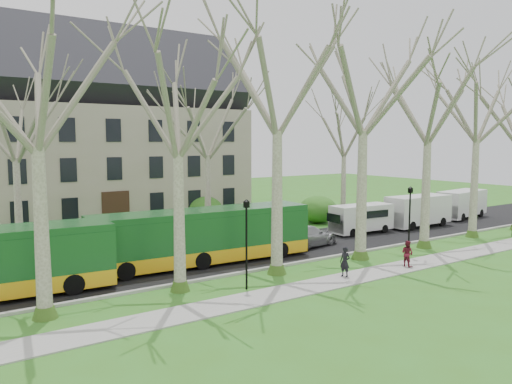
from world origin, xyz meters
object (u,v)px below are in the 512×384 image
van_a (361,219)px  pedestrian_a (345,262)px  van_c (462,204)px  bus_follow (204,236)px  sedan (306,236)px  van_b (418,211)px  pedestrian_b (407,253)px

van_a → pedestrian_a: size_ratio=3.19×
van_c → pedestrian_a: bearing=-167.8°
bus_follow → sedan: 7.96m
van_a → van_b: bearing=-1.8°
bus_follow → pedestrian_b: bus_follow is taller
sedan → bus_follow: bearing=79.5°
bus_follow → van_c: bus_follow is taller
van_a → pedestrian_b: bearing=-117.9°
pedestrian_b → van_c: bearing=-66.8°
van_c → pedestrian_b: van_c is taller
van_b → pedestrian_b: size_ratio=3.98×
van_b → pedestrian_a: van_b is taller
van_a → pedestrian_a: 12.96m
van_a → van_b: 6.06m
van_c → pedestrian_a: (-23.28, -8.54, -0.48)m
pedestrian_a → bus_follow: bearing=-157.7°
sedan → pedestrian_a: size_ratio=3.21×
sedan → van_c: (20.11, 1.63, 0.53)m
bus_follow → van_b: bearing=5.9°
van_b → pedestrian_b: 14.08m
pedestrian_a → van_a: bearing=117.3°
sedan → van_c: 20.19m
sedan → pedestrian_b: bearing=178.5°
van_c → bus_follow: bearing=175.7°
pedestrian_b → pedestrian_a: bearing=82.4°
van_c → pedestrian_a: van_c is taller
bus_follow → pedestrian_a: (4.74, -6.74, -0.84)m
van_a → van_c: van_c is taller
sedan → pedestrian_a: (-3.16, -6.91, 0.05)m
sedan → van_c: bearing=-97.0°
bus_follow → van_a: bus_follow is taller
van_a → pedestrian_b: 10.32m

